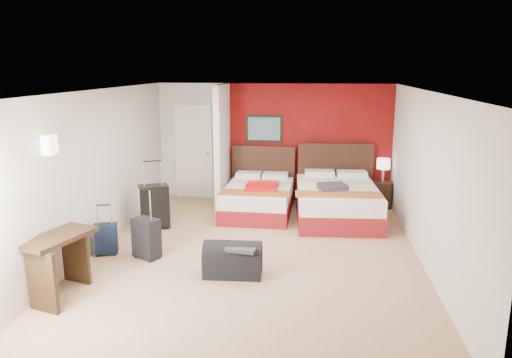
# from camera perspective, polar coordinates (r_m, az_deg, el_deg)

# --- Properties ---
(ground) EXTENTS (6.50, 6.50, 0.00)m
(ground) POSITION_cam_1_polar(r_m,az_deg,el_deg) (7.70, -0.09, -8.63)
(ground) COLOR tan
(ground) RESTS_ON ground
(room_walls) EXTENTS (5.02, 6.52, 2.50)m
(room_walls) POSITION_cam_1_polar(r_m,az_deg,el_deg) (8.97, -7.93, 2.71)
(room_walls) COLOR silver
(room_walls) RESTS_ON ground
(red_accent_panel) EXTENTS (3.50, 0.04, 2.50)m
(red_accent_panel) POSITION_cam_1_polar(r_m,az_deg,el_deg) (10.46, 6.17, 4.20)
(red_accent_panel) COLOR maroon
(red_accent_panel) RESTS_ON ground
(partition_wall) EXTENTS (0.12, 1.20, 2.50)m
(partition_wall) POSITION_cam_1_polar(r_m,az_deg,el_deg) (10.02, -3.96, 3.85)
(partition_wall) COLOR silver
(partition_wall) RESTS_ON ground
(entry_door) EXTENTS (0.82, 0.06, 2.05)m
(entry_door) POSITION_cam_1_polar(r_m,az_deg,el_deg) (10.79, -7.28, 3.23)
(entry_door) COLOR silver
(entry_door) RESTS_ON ground
(bed_left) EXTENTS (1.33, 1.87, 0.55)m
(bed_left) POSITION_cam_1_polar(r_m,az_deg,el_deg) (9.60, 0.23, -2.48)
(bed_left) COLOR silver
(bed_left) RESTS_ON ground
(bed_right) EXTENTS (1.62, 2.22, 0.64)m
(bed_right) POSITION_cam_1_polar(r_m,az_deg,el_deg) (9.38, 9.42, -2.75)
(bed_right) COLOR white
(bed_right) RESTS_ON ground
(red_suitcase_open) EXTENTS (0.65, 0.86, 0.10)m
(red_suitcase_open) POSITION_cam_1_polar(r_m,az_deg,el_deg) (9.41, 0.76, -0.74)
(red_suitcase_open) COLOR #B9100F
(red_suitcase_open) RESTS_ON bed_left
(jacket_bundle) EXTENTS (0.58, 0.51, 0.12)m
(jacket_bundle) POSITION_cam_1_polar(r_m,az_deg,el_deg) (8.99, 8.95, -0.94)
(jacket_bundle) COLOR #36363A
(jacket_bundle) RESTS_ON bed_right
(nightstand) EXTENTS (0.42, 0.42, 0.53)m
(nightstand) POSITION_cam_1_polar(r_m,az_deg,el_deg) (10.42, 14.50, -1.70)
(nightstand) COLOR black
(nightstand) RESTS_ON ground
(table_lamp) EXTENTS (0.33, 0.33, 0.48)m
(table_lamp) POSITION_cam_1_polar(r_m,az_deg,el_deg) (10.31, 14.66, 1.02)
(table_lamp) COLOR white
(table_lamp) RESTS_ON nightstand
(suitcase_black) EXTENTS (0.60, 0.50, 0.76)m
(suitcase_black) POSITION_cam_1_polar(r_m,az_deg,el_deg) (8.90, -11.82, -3.31)
(suitcase_black) COLOR black
(suitcase_black) RESTS_ON ground
(suitcase_charcoal) EXTENTS (0.47, 0.41, 0.59)m
(suitcase_charcoal) POSITION_cam_1_polar(r_m,az_deg,el_deg) (7.59, -12.70, -6.92)
(suitcase_charcoal) COLOR black
(suitcase_charcoal) RESTS_ON ground
(suitcase_navy) EXTENTS (0.38, 0.29, 0.46)m
(suitcase_navy) POSITION_cam_1_polar(r_m,az_deg,el_deg) (7.90, -17.14, -6.87)
(suitcase_navy) COLOR black
(suitcase_navy) RESTS_ON ground
(duffel_bag) EXTENTS (0.82, 0.47, 0.41)m
(duffel_bag) POSITION_cam_1_polar(r_m,az_deg,el_deg) (6.87, -2.72, -9.59)
(duffel_bag) COLOR black
(duffel_bag) RESTS_ON ground
(jacket_draped) EXTENTS (0.46, 0.41, 0.05)m
(jacket_draped) POSITION_cam_1_polar(r_m,az_deg,el_deg) (6.71, -1.54, -8.00)
(jacket_draped) COLOR #36363B
(jacket_draped) RESTS_ON duffel_bag
(desk) EXTENTS (0.75, 1.07, 0.81)m
(desk) POSITION_cam_1_polar(r_m,az_deg,el_deg) (6.67, -21.98, -9.40)
(desk) COLOR #301F10
(desk) RESTS_ON ground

